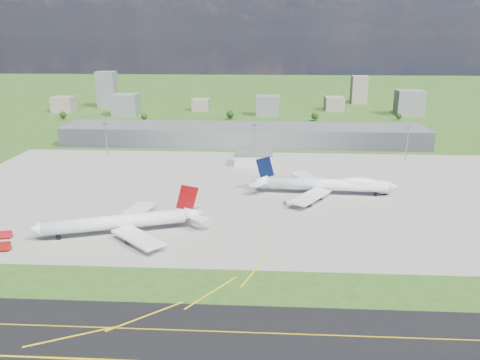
# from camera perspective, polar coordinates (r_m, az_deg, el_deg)

# --- Properties ---
(ground) EXTENTS (1400.00, 1400.00, 0.00)m
(ground) POSITION_cam_1_polar(r_m,az_deg,el_deg) (380.21, 0.34, 3.94)
(ground) COLOR #305019
(ground) RESTS_ON ground
(apron) EXTENTS (360.00, 190.00, 0.08)m
(apron) POSITION_cam_1_polar(r_m,az_deg,el_deg) (274.14, 1.28, -1.45)
(apron) COLOR #9B998D
(apron) RESTS_ON ground
(terminal) EXTENTS (300.00, 42.00, 15.00)m
(terminal) POSITION_cam_1_polar(r_m,az_deg,el_deg) (393.17, 0.45, 5.51)
(terminal) COLOR slate
(terminal) RESTS_ON ground
(ops_building) EXTENTS (26.00, 16.00, 8.00)m
(ops_building) POSITION_cam_1_polar(r_m,az_deg,el_deg) (330.41, 1.64, 2.56)
(ops_building) COLOR silver
(ops_building) RESTS_ON ground
(mast_west) EXTENTS (3.50, 2.00, 25.90)m
(mast_west) POSITION_cam_1_polar(r_m,az_deg,el_deg) (361.62, -16.05, 5.43)
(mast_west) COLOR gray
(mast_west) RESTS_ON ground
(mast_center) EXTENTS (3.50, 2.00, 25.90)m
(mast_center) POSITION_cam_1_polar(r_m,az_deg,el_deg) (341.81, 1.74, 5.43)
(mast_center) COLOR gray
(mast_center) RESTS_ON ground
(mast_east) EXTENTS (3.50, 2.00, 25.90)m
(mast_east) POSITION_cam_1_polar(r_m,az_deg,el_deg) (356.51, 19.77, 4.91)
(mast_east) COLOR gray
(mast_east) RESTS_ON ground
(airliner_red_twin) EXTENTS (76.37, 58.17, 21.47)m
(airliner_red_twin) POSITION_cam_1_polar(r_m,az_deg,el_deg) (223.19, -14.18, -4.98)
(airliner_red_twin) COLOR white
(airliner_red_twin) RESTS_ON ground
(airliner_blue_quad) EXTENTS (82.64, 64.72, 21.57)m
(airliner_blue_quad) POSITION_cam_1_polar(r_m,az_deg,el_deg) (272.68, 10.55, -0.54)
(airliner_blue_quad) COLOR white
(airliner_blue_quad) RESTS_ON ground
(fire_truck) EXTENTS (8.71, 5.16, 3.62)m
(fire_truck) POSITION_cam_1_polar(r_m,az_deg,el_deg) (225.55, -27.21, -7.31)
(fire_truck) COLOR #99110A
(fire_truck) RESTS_ON ground
(crash_tender) EXTENTS (6.54, 3.91, 3.20)m
(crash_tender) POSITION_cam_1_polar(r_m,az_deg,el_deg) (238.07, -26.76, -6.03)
(crash_tender) COLOR red
(crash_tender) RESTS_ON ground
(tug_yellow) EXTENTS (3.54, 3.89, 1.71)m
(tug_yellow) POSITION_cam_1_polar(r_m,az_deg,el_deg) (232.71, -7.82, -4.93)
(tug_yellow) COLOR #E7B50D
(tug_yellow) RESTS_ON ground
(van_white_near) EXTENTS (3.09, 5.20, 2.49)m
(van_white_near) POSITION_cam_1_polar(r_m,az_deg,el_deg) (255.42, 5.75, -2.70)
(van_white_near) COLOR silver
(van_white_near) RESTS_ON ground
(van_white_far) EXTENTS (5.45, 3.55, 2.58)m
(van_white_far) POSITION_cam_1_polar(r_m,az_deg,el_deg) (281.96, 17.04, -1.43)
(van_white_far) COLOR silver
(van_white_far) RESTS_ON ground
(bldg_far_w) EXTENTS (24.00, 20.00, 18.00)m
(bldg_far_w) POSITION_cam_1_polar(r_m,az_deg,el_deg) (594.93, -20.70, 8.63)
(bldg_far_w) COLOR gray
(bldg_far_w) RESTS_ON ground
(bldg_w) EXTENTS (28.00, 22.00, 24.00)m
(bldg_w) POSITION_cam_1_polar(r_m,az_deg,el_deg) (548.24, -13.79, 8.90)
(bldg_w) COLOR slate
(bldg_w) RESTS_ON ground
(bldg_cw) EXTENTS (20.00, 18.00, 14.00)m
(bldg_cw) POSITION_cam_1_polar(r_m,az_deg,el_deg) (570.58, -4.79, 9.14)
(bldg_cw) COLOR gray
(bldg_cw) RESTS_ON ground
(bldg_c) EXTENTS (26.00, 20.00, 22.00)m
(bldg_c) POSITION_cam_1_polar(r_m,az_deg,el_deg) (534.92, 3.38, 9.05)
(bldg_c) COLOR slate
(bldg_c) RESTS_ON ground
(bldg_ce) EXTENTS (22.00, 24.00, 16.00)m
(bldg_ce) POSITION_cam_1_polar(r_m,az_deg,el_deg) (580.71, 11.39, 9.11)
(bldg_ce) COLOR gray
(bldg_ce) RESTS_ON ground
(bldg_e) EXTENTS (30.00, 22.00, 28.00)m
(bldg_e) POSITION_cam_1_polar(r_m,az_deg,el_deg) (567.89, 19.95, 8.85)
(bldg_e) COLOR slate
(bldg_e) RESTS_ON ground
(bldg_tall_w) EXTENTS (22.00, 20.00, 44.00)m
(bldg_tall_w) POSITION_cam_1_polar(r_m,az_deg,el_deg) (615.88, -15.89, 10.57)
(bldg_tall_w) COLOR slate
(bldg_tall_w) RESTS_ON ground
(bldg_tall_e) EXTENTS (20.00, 18.00, 36.00)m
(bldg_tall_e) POSITION_cam_1_polar(r_m,az_deg,el_deg) (644.78, 14.30, 10.62)
(bldg_tall_e) COLOR gray
(bldg_tall_e) RESTS_ON ground
(tree_far_w) EXTENTS (7.20, 7.20, 8.80)m
(tree_far_w) POSITION_cam_1_polar(r_m,az_deg,el_deg) (542.23, -20.78, 7.45)
(tree_far_w) COLOR #382314
(tree_far_w) RESTS_ON ground
(tree_w) EXTENTS (6.75, 6.75, 8.25)m
(tree_w) POSITION_cam_1_polar(r_m,az_deg,el_deg) (507.93, -11.59, 7.58)
(tree_w) COLOR #382314
(tree_w) RESTS_ON ground
(tree_c) EXTENTS (8.10, 8.10, 9.90)m
(tree_c) POSITION_cam_1_polar(r_m,az_deg,el_deg) (507.53, -1.19, 8.03)
(tree_c) COLOR #382314
(tree_c) RESTS_ON ground
(tree_e) EXTENTS (7.65, 7.65, 9.35)m
(tree_e) POSITION_cam_1_polar(r_m,az_deg,el_deg) (503.86, 9.12, 7.71)
(tree_e) COLOR #382314
(tree_e) RESTS_ON ground
(tree_far_e) EXTENTS (6.30, 6.30, 7.70)m
(tree_far_e) POSITION_cam_1_polar(r_m,az_deg,el_deg) (530.49, 18.80, 7.38)
(tree_far_e) COLOR #382314
(tree_far_e) RESTS_ON ground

